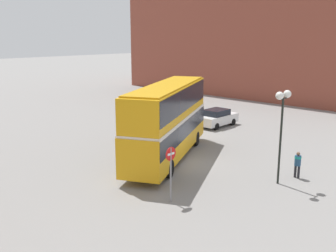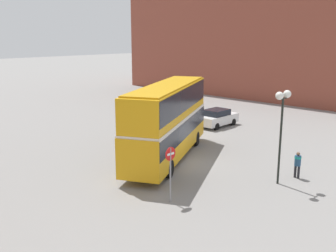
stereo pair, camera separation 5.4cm
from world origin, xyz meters
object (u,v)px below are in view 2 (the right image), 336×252
at_px(parked_car_kerb_near, 154,101).
at_px(no_entry_sign, 170,165).
at_px(parked_car_kerb_far, 217,118).
at_px(street_lamp_twin_globe, 282,109).
at_px(double_decker_bus, 168,117).
at_px(pedestrian_foreground, 298,162).

xyz_separation_m(parked_car_kerb_near, no_entry_sign, (-17.01, -18.63, 1.09)).
relative_size(parked_car_kerb_near, parked_car_kerb_far, 1.09).
bearing_deg(parked_car_kerb_near, street_lamp_twin_globe, -122.73).
xyz_separation_m(parked_car_kerb_near, parked_car_kerb_far, (-2.11, -10.37, -0.03)).
bearing_deg(no_entry_sign, double_decker_bus, 44.65).
distance_m(pedestrian_foreground, street_lamp_twin_globe, 3.62).
relative_size(double_decker_bus, pedestrian_foreground, 7.26).
distance_m(pedestrian_foreground, parked_car_kerb_far, 13.50).
relative_size(double_decker_bus, street_lamp_twin_globe, 2.17).
distance_m(parked_car_kerb_near, street_lamp_twin_globe, 24.22).
relative_size(double_decker_bus, no_entry_sign, 4.00).
height_order(double_decker_bus, street_lamp_twin_globe, street_lamp_twin_globe).
xyz_separation_m(double_decker_bus, parked_car_kerb_near, (12.04, 13.71, -2.01)).
relative_size(parked_car_kerb_near, no_entry_sign, 1.60).
relative_size(pedestrian_foreground, parked_car_kerb_near, 0.35).
height_order(pedestrian_foreground, parked_car_kerb_far, parked_car_kerb_far).
relative_size(double_decker_bus, parked_car_kerb_near, 2.50).
xyz_separation_m(double_decker_bus, street_lamp_twin_globe, (0.93, -7.54, 1.37)).
height_order(double_decker_bus, pedestrian_foreground, double_decker_bus).
bearing_deg(pedestrian_foreground, double_decker_bus, -59.12).
bearing_deg(no_entry_sign, parked_car_kerb_far, 28.98).
distance_m(double_decker_bus, no_entry_sign, 7.05).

